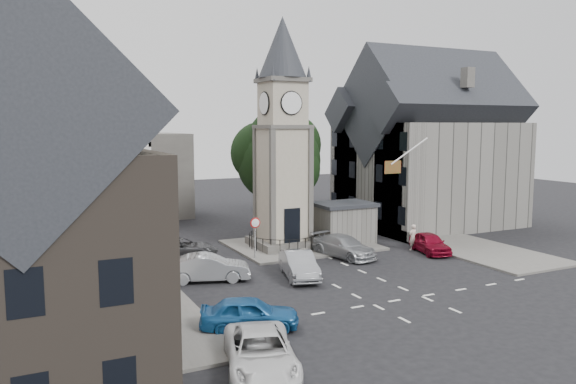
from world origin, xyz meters
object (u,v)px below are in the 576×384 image
stone_shelter (344,223)px  pedestrian (413,237)px  clock_tower (283,135)px  car_west_blue (249,313)px  car_east_red (430,243)px

stone_shelter → pedestrian: (3.20, -4.12, -0.63)m
clock_tower → car_west_blue: size_ratio=3.80×
clock_tower → pedestrian: size_ratio=8.82×
pedestrian → stone_shelter: bearing=-57.9°
clock_tower → car_west_blue: bearing=-120.6°
clock_tower → car_east_red: size_ratio=3.96×
car_west_blue → pedestrian: (16.27, 9.38, 0.19)m
clock_tower → car_east_red: 12.71m
stone_shelter → car_west_blue: size_ratio=1.01×
stone_shelter → car_west_blue: bearing=-134.1°
clock_tower → pedestrian: bearing=-30.0°
clock_tower → car_west_blue: clock_tower is taller
stone_shelter → car_east_red: (3.70, -5.37, -0.85)m
clock_tower → car_east_red: (8.50, -5.86, -7.42)m
car_west_blue → clock_tower: bearing=-9.4°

